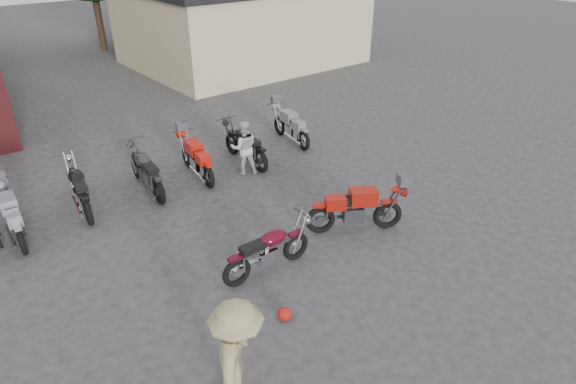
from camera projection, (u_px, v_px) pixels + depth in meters
ground at (318, 271)px, 9.45m from camera, size 90.00×90.00×0.00m
stucco_building at (242, 26)px, 23.52m from camera, size 10.00×8.00×3.50m
vintage_motorcycle at (269, 248)px, 9.19m from camera, size 1.93×0.70×1.11m
sportbike at (357, 207)px, 10.44m from camera, size 2.14×1.68×1.21m
helmet at (285, 314)px, 8.22m from camera, size 0.27×0.27×0.24m
person_light at (244, 148)px, 12.90m from camera, size 0.91×0.84×1.50m
person_tan at (239, 362)px, 6.25m from camera, size 1.30×1.42×1.92m
row_bike_1 at (12, 214)px, 10.22m from camera, size 0.76×2.00×1.14m
row_bike_2 at (79, 186)px, 11.27m from camera, size 0.99×2.18×1.22m
row_bike_3 at (146, 169)px, 12.06m from camera, size 0.89×2.19×1.24m
row_bike_4 at (196, 157)px, 12.79m from camera, size 0.92×2.07×1.16m
row_bike_5 at (245, 143)px, 13.58m from camera, size 0.77×2.10×1.20m
row_bike_6 at (291, 125)px, 14.90m from camera, size 0.93×2.05×1.15m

